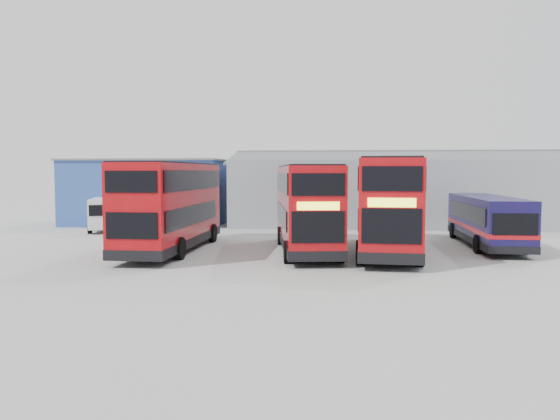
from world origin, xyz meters
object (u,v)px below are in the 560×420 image
at_px(double_decker_left, 172,207).
at_px(panel_van, 108,213).
at_px(maintenance_shed, 424,191).
at_px(double_decker_centre, 306,209).
at_px(single_decker_blue, 487,222).
at_px(double_decker_right, 387,206).
at_px(office_block, 151,191).

bearing_deg(double_decker_left, panel_van, -50.07).
distance_m(maintenance_shed, double_decker_centre, 18.84).
relative_size(double_decker_left, panel_van, 1.96).
distance_m(maintenance_shed, single_decker_blue, 13.83).
bearing_deg(single_decker_blue, double_decker_right, 29.71).
distance_m(maintenance_shed, panel_van, 24.50).
distance_m(maintenance_shed, double_decker_right, 17.47).
distance_m(office_block, single_decker_blue, 25.96).
bearing_deg(maintenance_shed, double_decker_right, -105.47).
relative_size(office_block, double_decker_centre, 1.14).
bearing_deg(double_decker_left, office_block, -66.29).
xyz_separation_m(double_decker_left, double_decker_centre, (7.00, 0.45, -0.07)).
bearing_deg(double_decker_left, maintenance_shed, -131.35).
bearing_deg(double_decker_centre, double_decker_right, -10.39).
height_order(double_decker_centre, single_decker_blue, double_decker_centre).
relative_size(maintenance_shed, double_decker_left, 2.77).
distance_m(office_block, panel_van, 6.12).
relative_size(single_decker_blue, panel_van, 1.84).
bearing_deg(double_decker_centre, panel_van, 140.49).
height_order(office_block, double_decker_right, office_block).
xyz_separation_m(double_decker_right, single_decker_blue, (5.79, 3.10, -1.01)).
bearing_deg(office_block, double_decker_left, -67.62).
distance_m(double_decker_centre, single_decker_blue, 10.37).
xyz_separation_m(double_decker_centre, panel_van, (-14.38, 8.79, -0.95)).
bearing_deg(double_decker_right, single_decker_blue, 32.18).
bearing_deg(maintenance_shed, single_decker_blue, -85.31).
bearing_deg(maintenance_shed, office_block, -174.79).
relative_size(office_block, single_decker_blue, 1.19).
xyz_separation_m(maintenance_shed, single_decker_blue, (1.13, -13.73, -1.23)).
distance_m(office_block, double_decker_centre, 19.74).
relative_size(double_decker_left, double_decker_centre, 1.02).
bearing_deg(single_decker_blue, office_block, -25.34).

